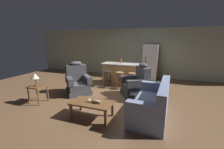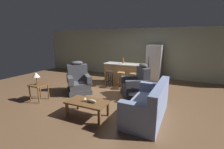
{
  "view_description": "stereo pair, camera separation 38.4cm",
  "coord_description": "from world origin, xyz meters",
  "px_view_note": "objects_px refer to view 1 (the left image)",
  "views": [
    {
      "loc": [
        1.93,
        -5.16,
        2.0
      ],
      "look_at": [
        0.05,
        -0.1,
        0.75
      ],
      "focal_mm": 24.0,
      "sensor_mm": 36.0,
      "label": 1
    },
    {
      "loc": [
        2.28,
        -5.01,
        2.0
      ],
      "look_at": [
        0.05,
        -0.1,
        0.75
      ],
      "focal_mm": 24.0,
      "sensor_mm": 36.0,
      "label": 2
    }
  ],
  "objects_px": {
    "coffee_table": "(92,104)",
    "fish_figurine": "(95,101)",
    "table_lamp": "(35,77)",
    "refrigerator": "(150,63)",
    "recliner_near_island": "(137,84)",
    "bottle_tall_green": "(121,61)",
    "recliner_near_lamp": "(78,82)",
    "bar_stool_left": "(108,76)",
    "bar_stool_right": "(132,78)",
    "kitchen_island": "(122,74)",
    "bar_stool_middle": "(120,77)",
    "end_table": "(38,89)",
    "couch": "(153,104)"
  },
  "relations": [
    {
      "from": "refrigerator",
      "to": "recliner_near_island",
      "type": "bearing_deg",
      "value": -93.97
    },
    {
      "from": "bar_stool_right",
      "to": "bottle_tall_green",
      "type": "xyz_separation_m",
      "value": [
        -0.71,
        0.69,
        0.59
      ]
    },
    {
      "from": "couch",
      "to": "bottle_tall_green",
      "type": "xyz_separation_m",
      "value": [
        -1.74,
        2.72,
        0.72
      ]
    },
    {
      "from": "end_table",
      "to": "refrigerator",
      "type": "relative_size",
      "value": 0.32
    },
    {
      "from": "refrigerator",
      "to": "recliner_near_lamp",
      "type": "bearing_deg",
      "value": -127.89
    },
    {
      "from": "recliner_near_lamp",
      "to": "bar_stool_middle",
      "type": "height_order",
      "value": "recliner_near_lamp"
    },
    {
      "from": "refrigerator",
      "to": "bottle_tall_green",
      "type": "relative_size",
      "value": 6.13
    },
    {
      "from": "recliner_near_island",
      "to": "bar_stool_middle",
      "type": "relative_size",
      "value": 1.76
    },
    {
      "from": "fish_figurine",
      "to": "bottle_tall_green",
      "type": "relative_size",
      "value": 1.18
    },
    {
      "from": "bottle_tall_green",
      "to": "recliner_near_island",
      "type": "bearing_deg",
      "value": -52.65
    },
    {
      "from": "couch",
      "to": "refrigerator",
      "type": "bearing_deg",
      "value": -79.94
    },
    {
      "from": "fish_figurine",
      "to": "table_lamp",
      "type": "xyz_separation_m",
      "value": [
        -2.22,
        0.24,
        0.41
      ]
    },
    {
      "from": "coffee_table",
      "to": "refrigerator",
      "type": "xyz_separation_m",
      "value": [
        0.96,
        4.48,
        0.52
      ]
    },
    {
      "from": "bar_stool_left",
      "to": "bar_stool_right",
      "type": "relative_size",
      "value": 1.0
    },
    {
      "from": "couch",
      "to": "recliner_near_lamp",
      "type": "xyz_separation_m",
      "value": [
        -2.87,
        0.86,
        0.08
      ]
    },
    {
      "from": "coffee_table",
      "to": "couch",
      "type": "distance_m",
      "value": 1.62
    },
    {
      "from": "recliner_near_island",
      "to": "bar_stool_middle",
      "type": "xyz_separation_m",
      "value": [
        -0.86,
        0.66,
        0.05
      ]
    },
    {
      "from": "coffee_table",
      "to": "fish_figurine",
      "type": "xyz_separation_m",
      "value": [
        0.1,
        -0.02,
        0.1
      ]
    },
    {
      "from": "bar_stool_left",
      "to": "refrigerator",
      "type": "distance_m",
      "value": 2.45
    },
    {
      "from": "couch",
      "to": "refrigerator",
      "type": "distance_m",
      "value": 3.94
    },
    {
      "from": "table_lamp",
      "to": "bar_stool_middle",
      "type": "relative_size",
      "value": 0.6
    },
    {
      "from": "recliner_near_island",
      "to": "bar_stool_left",
      "type": "height_order",
      "value": "recliner_near_island"
    },
    {
      "from": "recliner_near_lamp",
      "to": "refrigerator",
      "type": "distance_m",
      "value": 3.83
    },
    {
      "from": "kitchen_island",
      "to": "refrigerator",
      "type": "xyz_separation_m",
      "value": [
        1.13,
        1.2,
        0.4
      ]
    },
    {
      "from": "recliner_near_lamp",
      "to": "bottle_tall_green",
      "type": "xyz_separation_m",
      "value": [
        1.14,
        1.86,
        0.64
      ]
    },
    {
      "from": "bar_stool_middle",
      "to": "bottle_tall_green",
      "type": "distance_m",
      "value": 0.92
    },
    {
      "from": "recliner_near_lamp",
      "to": "refrigerator",
      "type": "height_order",
      "value": "refrigerator"
    },
    {
      "from": "bar_stool_right",
      "to": "refrigerator",
      "type": "xyz_separation_m",
      "value": [
        0.49,
        1.83,
        0.41
      ]
    },
    {
      "from": "table_lamp",
      "to": "bar_stool_middle",
      "type": "distance_m",
      "value": 3.2
    },
    {
      "from": "bar_stool_left",
      "to": "recliner_near_island",
      "type": "bearing_deg",
      "value": -25.18
    },
    {
      "from": "couch",
      "to": "bar_stool_right",
      "type": "bearing_deg",
      "value": -60.98
    },
    {
      "from": "end_table",
      "to": "table_lamp",
      "type": "xyz_separation_m",
      "value": [
        -0.02,
        -0.04,
        0.41
      ]
    },
    {
      "from": "fish_figurine",
      "to": "bar_stool_right",
      "type": "relative_size",
      "value": 0.5
    },
    {
      "from": "coffee_table",
      "to": "bottle_tall_green",
      "type": "relative_size",
      "value": 3.83
    },
    {
      "from": "bottle_tall_green",
      "to": "couch",
      "type": "bearing_deg",
      "value": -57.43
    },
    {
      "from": "coffee_table",
      "to": "couch",
      "type": "bearing_deg",
      "value": 22.47
    },
    {
      "from": "fish_figurine",
      "to": "recliner_near_lamp",
      "type": "xyz_separation_m",
      "value": [
        -1.48,
        1.49,
        -0.04
      ]
    },
    {
      "from": "table_lamp",
      "to": "refrigerator",
      "type": "xyz_separation_m",
      "value": [
        3.08,
        4.26,
        0.01
      ]
    },
    {
      "from": "refrigerator",
      "to": "bar_stool_left",
      "type": "bearing_deg",
      "value": -130.77
    },
    {
      "from": "coffee_table",
      "to": "kitchen_island",
      "type": "distance_m",
      "value": 3.29
    },
    {
      "from": "coffee_table",
      "to": "refrigerator",
      "type": "distance_m",
      "value": 4.61
    },
    {
      "from": "recliner_near_island",
      "to": "table_lamp",
      "type": "height_order",
      "value": "recliner_near_island"
    },
    {
      "from": "kitchen_island",
      "to": "refrigerator",
      "type": "relative_size",
      "value": 1.02
    },
    {
      "from": "table_lamp",
      "to": "recliner_near_lamp",
      "type": "bearing_deg",
      "value": 59.64
    },
    {
      "from": "recliner_near_island",
      "to": "bar_stool_right",
      "type": "height_order",
      "value": "recliner_near_island"
    },
    {
      "from": "kitchen_island",
      "to": "refrigerator",
      "type": "height_order",
      "value": "refrigerator"
    },
    {
      "from": "bar_stool_left",
      "to": "coffee_table",
      "type": "bearing_deg",
      "value": -76.91
    },
    {
      "from": "bar_stool_right",
      "to": "table_lamp",
      "type": "bearing_deg",
      "value": -136.7
    },
    {
      "from": "coffee_table",
      "to": "end_table",
      "type": "distance_m",
      "value": 2.11
    },
    {
      "from": "couch",
      "to": "recliner_near_island",
      "type": "height_order",
      "value": "recliner_near_island"
    }
  ]
}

